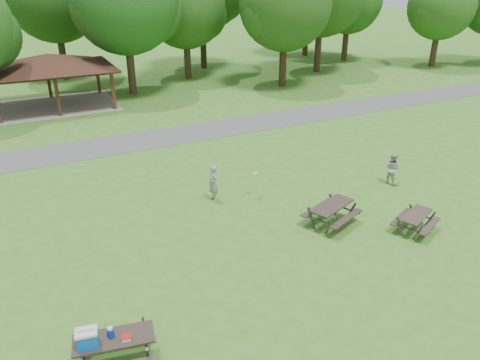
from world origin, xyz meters
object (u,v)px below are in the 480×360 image
frisbee_catcher (392,168)px  frisbee_thrower (213,183)px  picnic_table_near (106,342)px  picnic_table_middle (332,209)px

frisbee_catcher → frisbee_thrower: bearing=58.8°
picnic_table_near → frisbee_catcher: bearing=20.0°
picnic_table_middle → frisbee_thrower: 5.19m
frisbee_thrower → frisbee_catcher: size_ratio=1.08×
picnic_table_near → frisbee_catcher: 15.20m
picnic_table_near → frisbee_thrower: (6.13, 7.32, 0.01)m
frisbee_thrower → frisbee_catcher: frisbee_thrower is taller
frisbee_thrower → frisbee_catcher: (8.15, -2.12, -0.06)m
picnic_table_near → frisbee_catcher: (14.28, 5.20, -0.05)m
picnic_table_near → frisbee_thrower: size_ratio=1.40×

